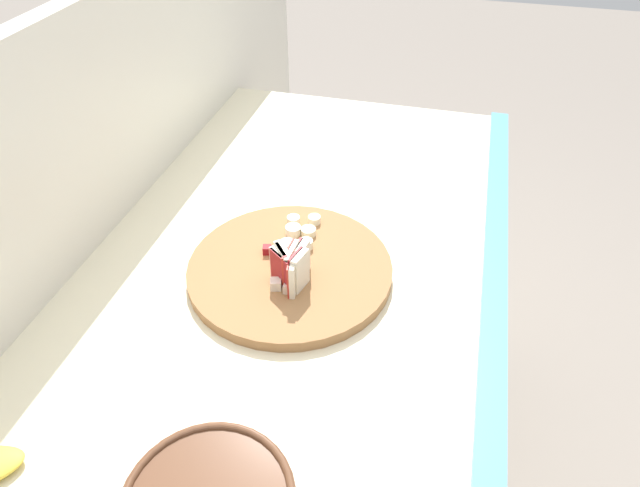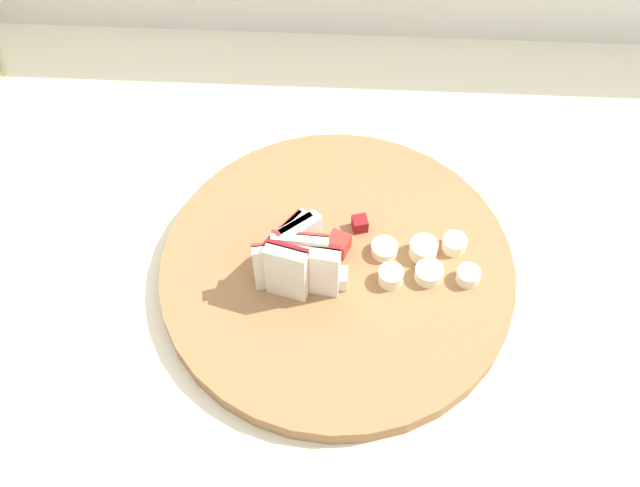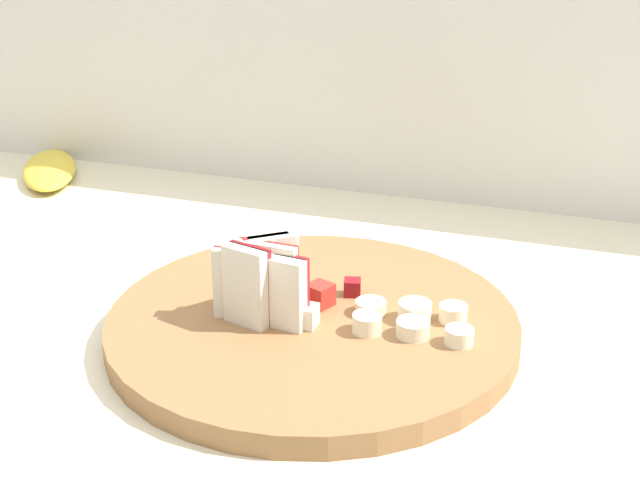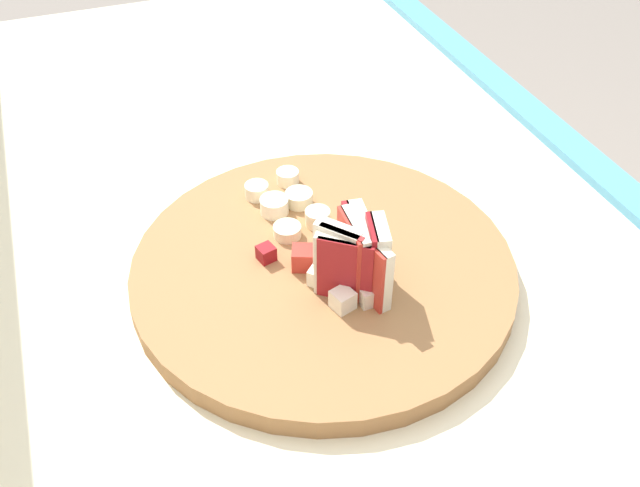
{
  "view_description": "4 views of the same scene",
  "coord_description": "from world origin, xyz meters",
  "px_view_note": "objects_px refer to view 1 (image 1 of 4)",
  "views": [
    {
      "loc": [
        -0.6,
        -0.23,
        1.54
      ],
      "look_at": [
        0.12,
        -0.04,
        0.93
      ],
      "focal_mm": 31.81,
      "sensor_mm": 36.0,
      "label": 1
    },
    {
      "loc": [
        0.08,
        -0.43,
        1.56
      ],
      "look_at": [
        0.06,
        0.0,
        0.95
      ],
      "focal_mm": 45.6,
      "sensor_mm": 36.0,
      "label": 2
    },
    {
      "loc": [
        0.29,
        -0.61,
        1.26
      ],
      "look_at": [
        0.07,
        0.04,
        0.97
      ],
      "focal_mm": 49.5,
      "sensor_mm": 36.0,
      "label": 3
    },
    {
      "loc": [
        -0.37,
        0.17,
        1.34
      ],
      "look_at": [
        0.09,
        -0.0,
        0.92
      ],
      "focal_mm": 40.43,
      "sensor_mm": 36.0,
      "label": 4
    }
  ],
  "objects_px": {
    "cutting_board": "(291,270)",
    "apple_dice_pile": "(285,270)",
    "apple_wedge_fan": "(290,266)",
    "banana_slice_rows": "(300,232)"
  },
  "relations": [
    {
      "from": "cutting_board",
      "to": "apple_dice_pile",
      "type": "xyz_separation_m",
      "value": [
        -0.02,
        0.0,
        0.02
      ]
    },
    {
      "from": "cutting_board",
      "to": "apple_wedge_fan",
      "type": "relative_size",
      "value": 4.21
    },
    {
      "from": "apple_wedge_fan",
      "to": "banana_slice_rows",
      "type": "xyz_separation_m",
      "value": [
        0.12,
        0.02,
        -0.02
      ]
    },
    {
      "from": "apple_wedge_fan",
      "to": "apple_dice_pile",
      "type": "relative_size",
      "value": 0.83
    },
    {
      "from": "cutting_board",
      "to": "apple_dice_pile",
      "type": "distance_m",
      "value": 0.03
    },
    {
      "from": "apple_wedge_fan",
      "to": "banana_slice_rows",
      "type": "bearing_deg",
      "value": 8.85
    },
    {
      "from": "cutting_board",
      "to": "apple_wedge_fan",
      "type": "height_order",
      "value": "apple_wedge_fan"
    },
    {
      "from": "apple_wedge_fan",
      "to": "banana_slice_rows",
      "type": "height_order",
      "value": "apple_wedge_fan"
    },
    {
      "from": "banana_slice_rows",
      "to": "apple_wedge_fan",
      "type": "bearing_deg",
      "value": -171.15
    },
    {
      "from": "cutting_board",
      "to": "apple_wedge_fan",
      "type": "bearing_deg",
      "value": -163.3
    }
  ]
}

